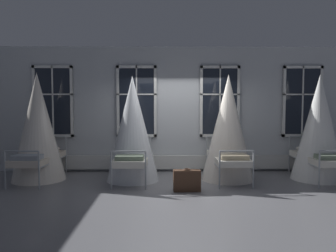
# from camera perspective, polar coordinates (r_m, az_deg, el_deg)

# --- Properties ---
(ground) EXTENTS (22.36, 22.36, 0.00)m
(ground) POSITION_cam_1_polar(r_m,az_deg,el_deg) (7.75, 2.19, -9.64)
(ground) COLOR slate
(back_wall_with_windows) EXTENTS (12.18, 0.10, 3.32)m
(back_wall_with_windows) POSITION_cam_1_polar(r_m,az_deg,el_deg) (8.95, 1.74, 2.87)
(back_wall_with_windows) COLOR silver
(back_wall_with_windows) RESTS_ON ground
(window_bank) EXTENTS (7.67, 0.10, 2.74)m
(window_bank) POSITION_cam_1_polar(r_m,az_deg,el_deg) (8.86, 1.77, -1.08)
(window_bank) COLOR black
(window_bank) RESTS_ON ground
(cot_first) EXTENTS (1.24, 1.83, 2.53)m
(cot_first) POSITION_cam_1_polar(r_m,az_deg,el_deg) (8.41, -21.37, -0.40)
(cot_first) COLOR #9EA3A8
(cot_first) RESTS_ON ground
(cot_second) EXTENTS (1.24, 1.82, 2.46)m
(cot_second) POSITION_cam_1_polar(r_m,az_deg,el_deg) (7.84, -6.07, -0.71)
(cot_second) COLOR #9EA3A8
(cot_second) RESTS_ON ground
(cot_third) EXTENTS (1.24, 1.82, 2.49)m
(cot_third) POSITION_cam_1_polar(r_m,az_deg,el_deg) (7.99, 10.23, -0.55)
(cot_third) COLOR #9EA3A8
(cot_third) RESTS_ON ground
(cot_fourth) EXTENTS (1.24, 1.82, 2.50)m
(cot_fourth) POSITION_cam_1_polar(r_m,az_deg,el_deg) (8.65, 24.40, -0.46)
(cot_fourth) COLOR #9EA3A8
(cot_fourth) RESTS_ON ground
(suitcase_dark) EXTENTS (0.57, 0.24, 0.47)m
(suitcase_dark) POSITION_cam_1_polar(r_m,az_deg,el_deg) (6.96, 3.25, -9.30)
(suitcase_dark) COLOR #472D1E
(suitcase_dark) RESTS_ON ground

